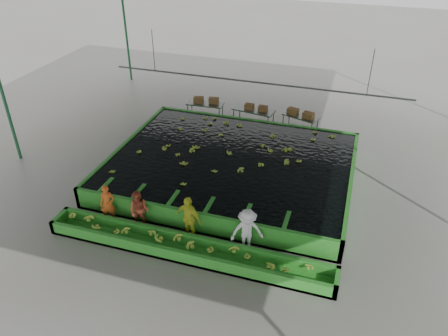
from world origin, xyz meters
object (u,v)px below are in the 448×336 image
(packing_table_left, at_px, (205,111))
(worker_d, at_px, (247,231))
(worker_a, at_px, (108,204))
(worker_b, at_px, (139,210))
(box_stack_left, at_px, (206,103))
(box_stack_mid, at_px, (256,110))
(sorting_trough, at_px, (186,249))
(box_stack_right, at_px, (300,116))
(packing_table_mid, at_px, (253,118))
(flotation_tank, at_px, (231,167))
(worker_c, at_px, (188,218))
(packing_table_right, at_px, (300,123))

(packing_table_left, bearing_deg, worker_d, -62.54)
(worker_a, distance_m, worker_b, 1.26)
(box_stack_left, distance_m, box_stack_mid, 2.82)
(sorting_trough, bearing_deg, box_stack_right, 78.68)
(packing_table_mid, bearing_deg, box_stack_right, 5.84)
(sorting_trough, bearing_deg, packing_table_mid, 91.79)
(packing_table_mid, bearing_deg, box_stack_left, 174.72)
(worker_a, bearing_deg, worker_b, -20.05)
(worker_a, distance_m, packing_table_mid, 9.74)
(flotation_tank, xyz_separation_m, box_stack_left, (-2.99, 5.19, 0.44))
(box_stack_right, bearing_deg, worker_b, -113.70)
(flotation_tank, xyz_separation_m, box_stack_mid, (-0.18, 4.94, 0.52))
(worker_a, bearing_deg, box_stack_right, 40.18)
(packing_table_left, bearing_deg, sorting_trough, -73.47)
(worker_d, relative_size, box_stack_left, 1.26)
(box_stack_mid, bearing_deg, worker_c, -90.20)
(packing_table_left, relative_size, box_stack_left, 1.45)
(worker_b, relative_size, box_stack_mid, 1.30)
(worker_b, distance_m, worker_c, 1.89)
(flotation_tank, height_order, packing_table_left, flotation_tank)
(worker_b, distance_m, packing_table_mid, 9.42)
(worker_a, xyz_separation_m, worker_d, (5.23, 0.00, 0.08))
(sorting_trough, height_order, packing_table_left, packing_table_left)
(flotation_tank, relative_size, box_stack_right, 7.18)
(sorting_trough, height_order, worker_a, worker_a)
(worker_b, bearing_deg, packing_table_left, 91.40)
(flotation_tank, height_order, worker_a, worker_a)
(packing_table_right, bearing_deg, flotation_tank, -111.72)
(sorting_trough, distance_m, packing_table_left, 10.66)
(flotation_tank, distance_m, packing_table_right, 5.62)
(worker_c, distance_m, packing_table_mid, 9.25)
(sorting_trough, xyz_separation_m, packing_table_right, (2.08, 10.32, 0.16))
(packing_table_mid, xyz_separation_m, box_stack_left, (-2.68, 0.25, 0.40))
(sorting_trough, xyz_separation_m, worker_b, (-2.11, 0.80, 0.52))
(worker_c, relative_size, box_stack_left, 1.31)
(worker_a, xyz_separation_m, packing_table_right, (5.45, 9.52, -0.35))
(worker_a, height_order, box_stack_right, worker_a)
(packing_table_left, distance_m, packing_table_right, 5.11)
(packing_table_left, height_order, packing_table_right, packing_table_left)
(worker_a, xyz_separation_m, packing_table_mid, (3.05, 9.24, -0.28))
(packing_table_left, bearing_deg, packing_table_mid, -3.62)
(flotation_tank, xyz_separation_m, sorting_trough, (0.00, -5.10, -0.20))
(packing_table_right, distance_m, box_stack_right, 0.42)
(sorting_trough, bearing_deg, worker_b, 159.20)
(flotation_tank, xyz_separation_m, worker_d, (1.86, -4.30, 0.39))
(worker_b, xyz_separation_m, worker_d, (3.97, 0.00, 0.07))
(worker_a, relative_size, worker_c, 0.87)
(worker_b, height_order, box_stack_left, worker_b)
(worker_b, distance_m, box_stack_right, 10.36)
(flotation_tank, height_order, packing_table_mid, packing_table_mid)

